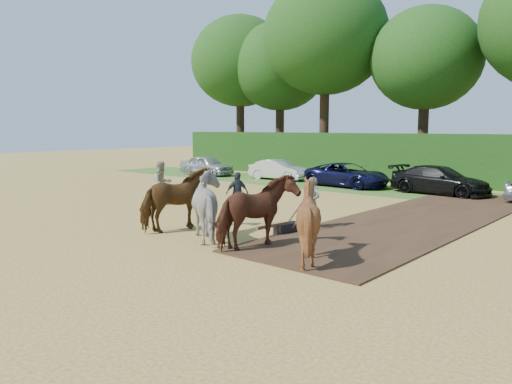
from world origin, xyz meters
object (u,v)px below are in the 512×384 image
object	(u,v)px
spectator_far	(237,193)
plough_team	(237,209)
spectator_near	(162,183)
parked_cars	(465,183)

from	to	relation	value
spectator_far	plough_team	size ratio (longest dim) A/B	0.24
spectator_far	plough_team	xyz separation A→B (m)	(3.45, -3.68, 0.21)
spectator_near	parked_cars	xyz separation A→B (m)	(9.16, 11.09, -0.26)
spectator_far	parked_cars	world-z (taller)	spectator_far
spectator_near	spectator_far	distance (m)	4.04
spectator_far	parked_cars	size ratio (longest dim) A/B	0.04
spectator_near	plough_team	xyz separation A→B (m)	(7.45, -3.18, 0.07)
plough_team	spectator_near	bearing A→B (deg)	156.87
parked_cars	spectator_near	bearing A→B (deg)	-129.57
spectator_near	spectator_far	xyz separation A→B (m)	(4.01, 0.49, -0.13)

